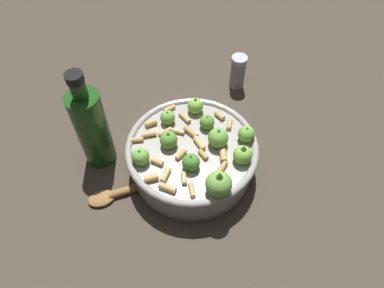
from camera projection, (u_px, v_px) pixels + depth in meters
ground_plane at (192, 167)px, 0.73m from camera, size 2.40×2.40×0.00m
cooking_pan at (193, 155)px, 0.69m from camera, size 0.26×0.26×0.13m
pepper_shaker at (238, 72)px, 0.84m from camera, size 0.04×0.04×0.09m
olive_oil_bottle at (92, 127)px, 0.67m from camera, size 0.06×0.06×0.23m
wooden_spoon at (139, 187)px, 0.69m from camera, size 0.13×0.22×0.02m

